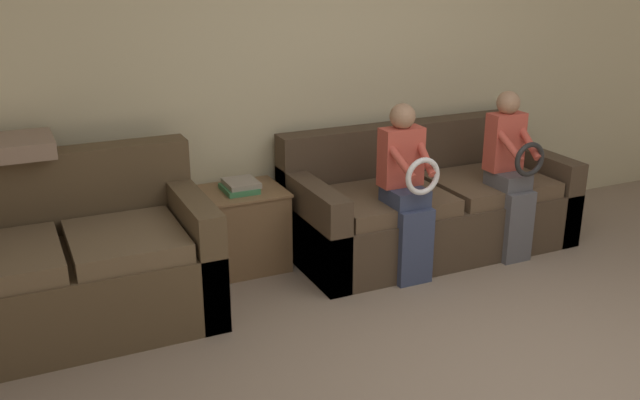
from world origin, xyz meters
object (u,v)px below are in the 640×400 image
at_px(couch_side, 66,269).
at_px(child_left_seated, 407,186).
at_px(throw_pillow, 15,146).
at_px(child_right_seated, 511,168).
at_px(book_stack, 240,186).
at_px(couch_main, 427,206).
at_px(side_shelf, 241,228).

distance_m(couch_side, child_left_seated, 2.18).
relative_size(child_left_seated, throw_pillow, 2.78).
bearing_deg(child_right_seated, couch_side, 174.76).
bearing_deg(book_stack, child_left_seated, -32.14).
distance_m(child_right_seated, throw_pillow, 3.25).
bearing_deg(child_right_seated, child_left_seated, -179.95).
distance_m(couch_side, book_stack, 1.26).
bearing_deg(book_stack, couch_main, -8.49).
xyz_separation_m(child_left_seated, book_stack, (-0.95, 0.60, -0.05)).
xyz_separation_m(child_left_seated, child_right_seated, (0.85, 0.00, 0.01)).
distance_m(side_shelf, book_stack, 0.31).
relative_size(couch_main, child_right_seated, 1.74).
height_order(couch_main, throw_pillow, throw_pillow).
bearing_deg(child_left_seated, side_shelf, 147.62).
relative_size(child_left_seated, side_shelf, 1.97).
height_order(couch_side, side_shelf, couch_side).
bearing_deg(throw_pillow, book_stack, -0.33).
xyz_separation_m(couch_side, throw_pillow, (-0.17, 0.33, 0.68)).
relative_size(child_right_seated, side_shelf, 1.99).
relative_size(couch_side, child_right_seated, 1.40).
bearing_deg(side_shelf, throw_pillow, -179.97).
relative_size(couch_main, side_shelf, 3.47).
bearing_deg(child_right_seated, couch_main, 137.43).
xyz_separation_m(couch_main, throw_pillow, (-2.74, 0.21, 0.72)).
distance_m(couch_side, side_shelf, 1.23).
relative_size(child_left_seated, child_right_seated, 0.99).
bearing_deg(book_stack, throw_pillow, 179.67).
xyz_separation_m(couch_main, side_shelf, (-1.38, 0.21, -0.02)).
bearing_deg(couch_main, throw_pillow, 175.54).
bearing_deg(couch_side, child_right_seated, -5.24).
relative_size(book_stack, throw_pillow, 0.62).
xyz_separation_m(couch_main, child_right_seated, (0.43, -0.39, 0.35)).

